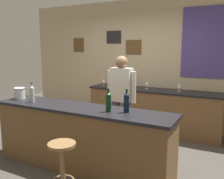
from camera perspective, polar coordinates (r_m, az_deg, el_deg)
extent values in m
plane|color=#423D38|center=(4.11, -3.92, -15.45)|extent=(10.00, 10.00, 0.00)
cube|color=tan|center=(5.57, 7.04, 6.01)|extent=(6.00, 0.06, 2.80)
cube|color=brown|center=(6.33, -7.80, 10.24)|extent=(0.29, 0.02, 0.33)
cube|color=black|center=(5.81, 0.39, 12.12)|extent=(0.36, 0.02, 0.28)
cube|color=brown|center=(5.59, 5.01, 9.83)|extent=(0.36, 0.02, 0.31)
cube|color=#4C3D7F|center=(5.18, 22.20, 10.11)|extent=(1.14, 0.02, 1.39)
cube|color=brown|center=(3.64, -7.38, -11.44)|extent=(2.68, 0.57, 0.88)
cube|color=black|center=(3.50, -7.54, -4.39)|extent=(2.74, 0.60, 0.04)
cube|color=brown|center=(5.23, 9.44, -5.05)|extent=(2.73, 0.53, 0.86)
cube|color=black|center=(5.14, 9.58, -0.19)|extent=(2.78, 0.56, 0.04)
cylinder|color=#384766|center=(4.21, 3.38, -8.56)|extent=(0.13, 0.13, 0.86)
cylinder|color=#384766|center=(4.29, 0.93, -8.18)|extent=(0.13, 0.13, 0.86)
cube|color=beige|center=(4.09, 2.21, 1.14)|extent=(0.36, 0.20, 0.56)
sphere|color=brown|center=(4.05, 2.24, 6.39)|extent=(0.21, 0.21, 0.21)
cylinder|color=beige|center=(4.00, 5.04, 0.50)|extent=(0.08, 0.08, 0.52)
cylinder|color=beige|center=(4.19, -0.51, 0.94)|extent=(0.08, 0.08, 0.52)
cylinder|color=brown|center=(3.04, -11.41, -18.42)|extent=(0.06, 0.06, 0.65)
cylinder|color=brown|center=(2.90, -11.63, -12.46)|extent=(0.32, 0.32, 0.03)
cylinder|color=#999E99|center=(3.94, -18.12, -1.43)|extent=(0.07, 0.07, 0.20)
sphere|color=#999E99|center=(3.92, -18.20, 0.19)|extent=(0.07, 0.07, 0.07)
cylinder|color=#999E99|center=(3.91, -18.23, 0.66)|extent=(0.03, 0.03, 0.09)
cylinder|color=black|center=(3.91, -18.27, 1.43)|extent=(0.03, 0.03, 0.02)
cylinder|color=black|center=(3.19, -0.83, -3.46)|extent=(0.07, 0.07, 0.20)
sphere|color=black|center=(3.16, -0.84, -1.48)|extent=(0.07, 0.07, 0.07)
cylinder|color=black|center=(3.16, -0.84, -0.90)|extent=(0.03, 0.03, 0.09)
cylinder|color=black|center=(3.15, -0.84, 0.05)|extent=(0.03, 0.03, 0.02)
cylinder|color=black|center=(3.16, 3.39, -3.59)|extent=(0.07, 0.07, 0.20)
sphere|color=black|center=(3.14, 3.41, -1.59)|extent=(0.07, 0.07, 0.07)
cylinder|color=black|center=(3.13, 3.42, -1.01)|extent=(0.03, 0.03, 0.09)
cylinder|color=black|center=(3.12, 3.43, -0.05)|extent=(0.03, 0.03, 0.02)
cylinder|color=#B7BABF|center=(4.27, -20.70, -0.89)|extent=(0.17, 0.17, 0.18)
torus|color=#B7BABF|center=(4.25, -20.78, 0.30)|extent=(0.19, 0.19, 0.02)
cylinder|color=silver|center=(5.61, -1.94, 0.99)|extent=(0.06, 0.06, 0.00)
cylinder|color=silver|center=(5.60, -1.94, 1.39)|extent=(0.01, 0.01, 0.07)
cone|color=silver|center=(5.59, -1.94, 2.15)|extent=(0.07, 0.07, 0.08)
cylinder|color=silver|center=(5.55, 0.57, 0.91)|extent=(0.06, 0.06, 0.00)
cylinder|color=silver|center=(5.55, 0.57, 1.32)|extent=(0.01, 0.01, 0.07)
cone|color=silver|center=(5.54, 0.58, 2.09)|extent=(0.07, 0.07, 0.08)
cylinder|color=silver|center=(5.37, 1.99, 0.61)|extent=(0.06, 0.06, 0.00)
cylinder|color=silver|center=(5.36, 1.99, 1.03)|extent=(0.01, 0.01, 0.07)
cone|color=silver|center=(5.35, 2.00, 1.82)|extent=(0.07, 0.07, 0.08)
cylinder|color=silver|center=(5.21, 8.11, 0.25)|extent=(0.06, 0.06, 0.00)
cylinder|color=silver|center=(5.21, 8.12, 0.68)|extent=(0.01, 0.01, 0.07)
cone|color=silver|center=(5.20, 8.14, 1.50)|extent=(0.07, 0.07, 0.08)
cylinder|color=silver|center=(5.00, 15.37, -0.41)|extent=(0.06, 0.06, 0.00)
cylinder|color=silver|center=(4.99, 15.39, 0.04)|extent=(0.01, 0.01, 0.07)
cone|color=silver|center=(4.98, 15.42, 0.89)|extent=(0.07, 0.07, 0.08)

